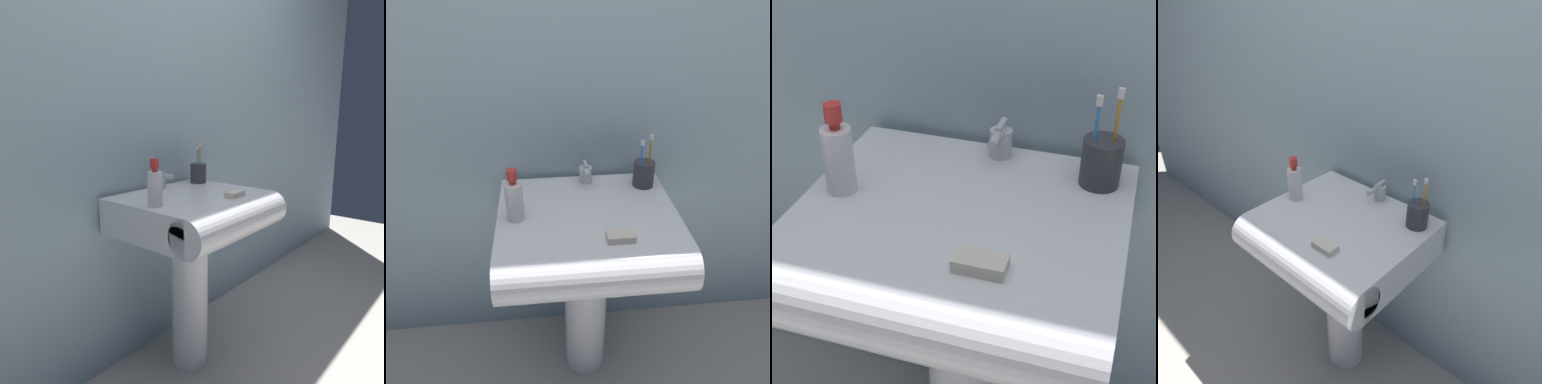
# 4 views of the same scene
# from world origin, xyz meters

# --- Properties ---
(sink_pedestal) EXTENTS (0.17, 0.17, 0.67)m
(sink_pedestal) POSITION_xyz_m (0.00, 0.00, 0.33)
(sink_pedestal) COLOR white
(sink_pedestal) RESTS_ON ground
(sink_basin) EXTENTS (0.61, 0.54, 0.15)m
(sink_basin) POSITION_xyz_m (0.00, -0.06, 0.74)
(sink_basin) COLOR white
(sink_basin) RESTS_ON sink_pedestal
(faucet) EXTENTS (0.05, 0.10, 0.08)m
(faucet) POSITION_xyz_m (0.02, 0.18, 0.86)
(faucet) COLOR silver
(faucet) RESTS_ON sink_basin
(toothbrush_cup) EXTENTS (0.08, 0.08, 0.20)m
(toothbrush_cup) POSITION_xyz_m (0.23, 0.14, 0.87)
(toothbrush_cup) COLOR #38383D
(toothbrush_cup) RESTS_ON sink_basin
(soap_bottle) EXTENTS (0.06, 0.06, 0.18)m
(soap_bottle) POSITION_xyz_m (-0.24, -0.03, 0.89)
(soap_bottle) COLOR white
(soap_bottle) RESTS_ON sink_basin
(bar_soap) EXTENTS (0.09, 0.05, 0.02)m
(bar_soap) POSITION_xyz_m (0.08, -0.18, 0.83)
(bar_soap) COLOR silver
(bar_soap) RESTS_ON sink_basin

